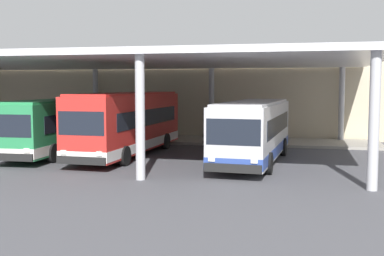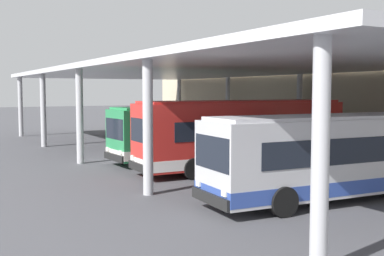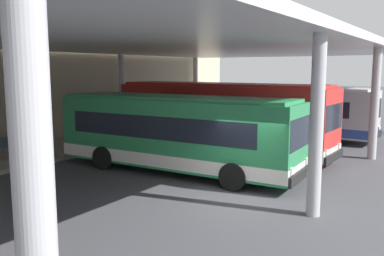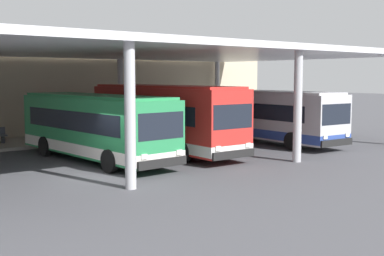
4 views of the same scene
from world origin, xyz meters
name	(u,v)px [view 4 (image 4 of 4)]	position (x,y,z in m)	size (l,w,h in m)	color
ground_plane	(97,178)	(0.00, 0.00, 0.00)	(200.00, 200.00, 0.00)	#47474C
canopy_shelter	(39,50)	(0.00, 5.50, 5.29)	(40.00, 17.00, 5.55)	silver
bus_nearest_bay	(95,126)	(2.01, 3.89, 1.66)	(3.03, 10.63, 3.17)	#28844C
bus_second_bay	(163,118)	(6.23, 4.12, 1.84)	(2.98, 11.41, 3.57)	red
bus_middle_bay	(268,116)	(13.44, 3.22, 1.66)	(3.20, 10.67, 3.17)	#B7B7BC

